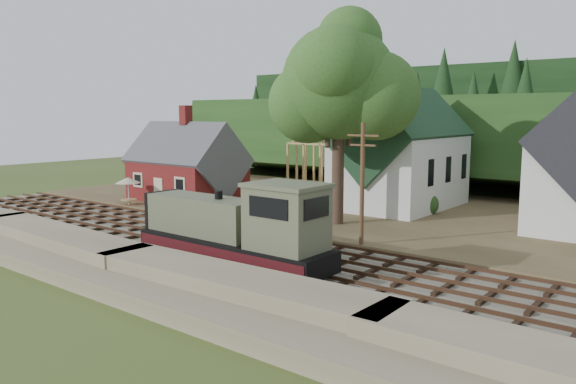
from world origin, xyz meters
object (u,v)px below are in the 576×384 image
Objects in this scene: car_blue at (289,211)px; car_green at (175,189)px; locomotive at (238,231)px; patio_set at (128,181)px.

car_blue is 17.91m from car_green.
car_blue is at bearing -118.00° from car_green.
locomotive is 28.41m from car_green.
locomotive is at bearing -21.25° from patio_set.
patio_set is (-15.69, -3.78, 1.52)m from car_blue.
locomotive is 23.46m from patio_set.
locomotive is at bearing -140.76° from car_green.
locomotive reaches higher than car_green.
patio_set reaches higher than car_blue.
car_blue is 1.43× the size of patio_set.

